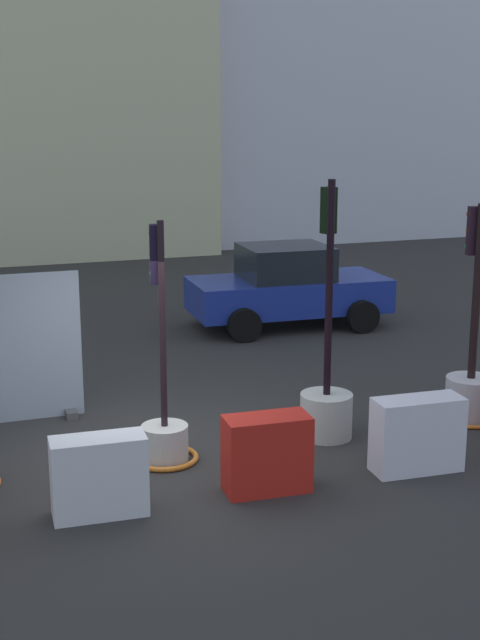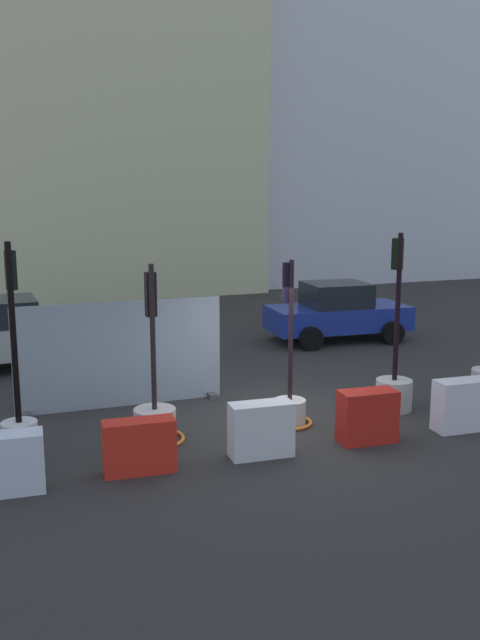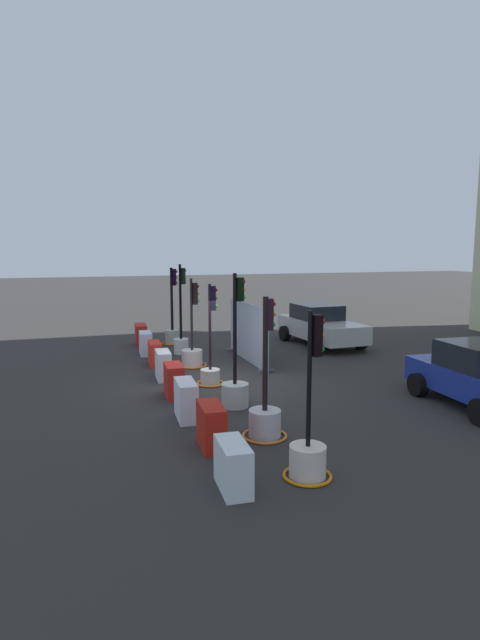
% 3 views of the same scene
% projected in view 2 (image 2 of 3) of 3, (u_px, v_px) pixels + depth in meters
% --- Properties ---
extents(ground_plane, '(120.00, 120.00, 0.00)m').
position_uv_depth(ground_plane, '(281.00, 423.00, 12.34)').
color(ground_plane, '#2C2A29').
extents(traffic_light_1, '(0.56, 0.56, 3.42)m').
position_uv_depth(traffic_light_1, '(19.00, 416.00, 10.68)').
color(traffic_light_1, silver).
rests_on(traffic_light_1, ground_plane).
extents(traffic_light_2, '(1.01, 1.01, 3.01)m').
position_uv_depth(traffic_light_2, '(155.00, 416.00, 11.40)').
color(traffic_light_2, beige).
rests_on(traffic_light_2, ground_plane).
extents(traffic_light_3, '(0.83, 0.83, 2.99)m').
position_uv_depth(traffic_light_3, '(289.00, 397.00, 12.22)').
color(traffic_light_3, silver).
rests_on(traffic_light_3, ground_plane).
extents(traffic_light_4, '(0.69, 0.69, 3.40)m').
position_uv_depth(traffic_light_4, '(394.00, 381.00, 13.01)').
color(traffic_light_4, '#BBBAB0').
rests_on(traffic_light_4, ground_plane).
extents(construction_barrier_1, '(1.04, 0.48, 0.86)m').
position_uv_depth(construction_barrier_1, '(6.00, 464.00, 9.43)').
color(construction_barrier_1, silver).
rests_on(construction_barrier_1, ground_plane).
extents(construction_barrier_2, '(1.09, 0.44, 0.82)m').
position_uv_depth(construction_barrier_2, '(139.00, 446.00, 10.12)').
color(construction_barrier_2, red).
rests_on(construction_barrier_2, ground_plane).
extents(construction_barrier_3, '(1.03, 0.47, 0.88)m').
position_uv_depth(construction_barrier_3, '(261.00, 430.00, 10.74)').
color(construction_barrier_3, silver).
rests_on(construction_barrier_3, ground_plane).
extents(construction_barrier_4, '(0.99, 0.51, 0.89)m').
position_uv_depth(construction_barrier_4, '(367.00, 416.00, 11.36)').
color(construction_barrier_4, red).
rests_on(construction_barrier_4, ground_plane).
extents(construction_barrier_5, '(1.10, 0.49, 0.91)m').
position_uv_depth(construction_barrier_5, '(464.00, 405.00, 11.93)').
color(construction_barrier_5, silver).
rests_on(construction_barrier_5, ground_plane).
extents(car_blue_estate, '(3.98, 2.24, 1.64)m').
position_uv_depth(car_blue_estate, '(338.00, 313.00, 19.03)').
color(car_blue_estate, navy).
rests_on(car_blue_estate, ground_plane).
extents(car_silver_hatchback, '(4.66, 2.42, 1.67)m').
position_uv_depth(car_silver_hatchback, '(8.00, 334.00, 16.09)').
color(car_silver_hatchback, '#B7BAB3').
rests_on(car_silver_hatchback, ground_plane).
extents(building_main_facade, '(12.19, 9.72, 17.68)m').
position_uv_depth(building_main_facade, '(100.00, 77.00, 28.63)').
color(building_main_facade, beige).
rests_on(building_main_facade, ground_plane).
extents(building_corner_block, '(16.33, 7.97, 17.14)m').
position_uv_depth(building_corner_block, '(371.00, 98.00, 33.09)').
color(building_corner_block, silver).
rests_on(building_corner_block, ground_plane).
extents(site_fence_panel, '(4.03, 0.50, 2.08)m').
position_uv_depth(site_fence_panel, '(121.00, 357.00, 13.15)').
color(site_fence_panel, '#929FAC').
rests_on(site_fence_panel, ground_plane).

